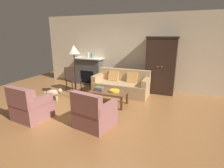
# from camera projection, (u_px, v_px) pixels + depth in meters

# --- Properties ---
(ground_plane) EXTENTS (9.60, 9.60, 0.00)m
(ground_plane) POSITION_uv_depth(u_px,v_px,m) (97.00, 110.00, 5.02)
(ground_plane) COLOR #9E6638
(back_wall) EXTENTS (7.20, 0.10, 2.80)m
(back_wall) POSITION_uv_depth(u_px,v_px,m) (126.00, 52.00, 6.91)
(back_wall) COLOR beige
(back_wall) RESTS_ON ground
(fireplace) EXTENTS (1.26, 0.48, 1.12)m
(fireplace) POSITION_uv_depth(u_px,v_px,m) (89.00, 71.00, 7.47)
(fireplace) COLOR #4C4947
(fireplace) RESTS_ON ground
(armoire) EXTENTS (1.06, 0.57, 1.99)m
(armoire) POSITION_uv_depth(u_px,v_px,m) (161.00, 66.00, 6.21)
(armoire) COLOR black
(armoire) RESTS_ON ground
(couch) EXTENTS (1.92, 0.86, 0.86)m
(couch) POSITION_uv_depth(u_px,v_px,m) (121.00, 86.00, 6.23)
(couch) COLOR tan
(couch) RESTS_ON ground
(coffee_table) EXTENTS (1.10, 0.60, 0.42)m
(coffee_table) POSITION_uv_depth(u_px,v_px,m) (108.00, 93.00, 5.30)
(coffee_table) COLOR brown
(coffee_table) RESTS_ON ground
(fruit_bowl) EXTENTS (0.31, 0.31, 0.05)m
(fruit_bowl) POSITION_uv_depth(u_px,v_px,m) (114.00, 91.00, 5.24)
(fruit_bowl) COLOR gold
(fruit_bowl) RESTS_ON coffee_table
(book_stack) EXTENTS (0.26, 0.19, 0.12)m
(book_stack) POSITION_uv_depth(u_px,v_px,m) (99.00, 89.00, 5.33)
(book_stack) COLOR #38569E
(book_stack) RESTS_ON coffee_table
(mantel_vase_cream) EXTENTS (0.11, 0.11, 0.21)m
(mantel_vase_cream) POSITION_uv_depth(u_px,v_px,m) (88.00, 55.00, 7.28)
(mantel_vase_cream) COLOR beige
(mantel_vase_cream) RESTS_ON fireplace
(mantel_vase_jade) EXTENTS (0.11, 0.11, 0.20)m
(mantel_vase_jade) POSITION_uv_depth(u_px,v_px,m) (92.00, 56.00, 7.21)
(mantel_vase_jade) COLOR slate
(mantel_vase_jade) RESTS_ON fireplace
(armchair_near_left) EXTENTS (0.85, 0.84, 0.88)m
(armchair_near_left) POSITION_uv_depth(u_px,v_px,m) (30.00, 107.00, 4.40)
(armchair_near_left) COLOR #935B56
(armchair_near_left) RESTS_ON ground
(armchair_near_right) EXTENTS (0.89, 0.89, 0.88)m
(armchair_near_right) POSITION_uv_depth(u_px,v_px,m) (94.00, 114.00, 4.02)
(armchair_near_right) COLOR #935B56
(armchair_near_right) RESTS_ON ground
(side_chair_wooden) EXTENTS (0.57, 0.57, 0.90)m
(side_chair_wooden) POSITION_uv_depth(u_px,v_px,m) (72.00, 77.00, 6.58)
(side_chair_wooden) COLOR black
(side_chair_wooden) RESTS_ON ground
(floor_lamp) EXTENTS (0.36, 0.36, 1.75)m
(floor_lamp) POSITION_uv_depth(u_px,v_px,m) (74.00, 53.00, 5.37)
(floor_lamp) COLOR black
(floor_lamp) RESTS_ON ground
(dog) EXTENTS (0.50, 0.40, 0.39)m
(dog) POSITION_uv_depth(u_px,v_px,m) (53.00, 93.00, 5.67)
(dog) COLOR tan
(dog) RESTS_ON ground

